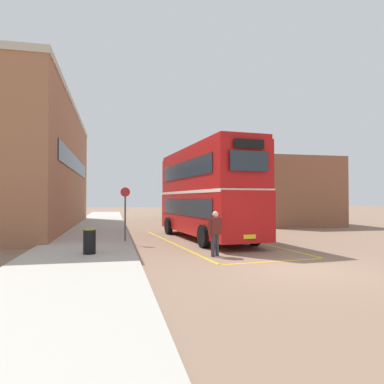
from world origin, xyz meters
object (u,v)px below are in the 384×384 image
(pedestrian_boarding, at_px, (215,230))
(litter_bin, at_px, (89,241))
(single_deck_bus, at_px, (187,203))
(bus_stop_sign, at_px, (125,209))
(double_decker_bus, at_px, (206,191))

(pedestrian_boarding, bearing_deg, litter_bin, 171.39)
(single_deck_bus, xyz_separation_m, bus_stop_sign, (-7.17, -20.25, 0.02))
(single_deck_bus, relative_size, litter_bin, 9.26)
(double_decker_bus, bearing_deg, single_deck_bus, 81.12)
(single_deck_bus, relative_size, bus_stop_sign, 3.31)
(single_deck_bus, distance_m, pedestrian_boarding, 24.88)
(litter_bin, bearing_deg, single_deck_bus, 70.33)
(double_decker_bus, bearing_deg, pedestrian_boarding, -101.17)
(pedestrian_boarding, bearing_deg, single_deck_bus, 80.60)
(double_decker_bus, height_order, single_deck_bus, double_decker_bus)
(single_deck_bus, xyz_separation_m, pedestrian_boarding, (-4.06, -24.53, -0.68))
(bus_stop_sign, bearing_deg, litter_bin, -110.66)
(double_decker_bus, height_order, bus_stop_sign, double_decker_bus)
(single_deck_bus, height_order, pedestrian_boarding, single_deck_bus)
(litter_bin, bearing_deg, double_decker_bus, 40.78)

